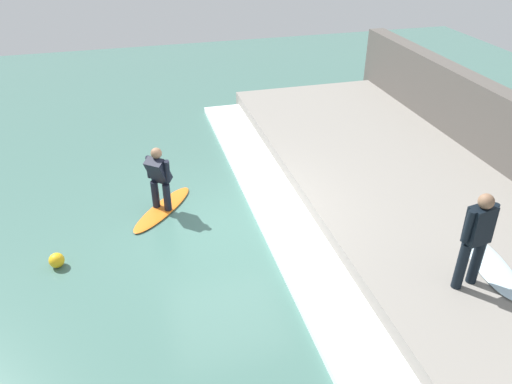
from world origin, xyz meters
The scene contains 8 objects.
ground_plane centered at (0.00, 0.00, 0.00)m, with size 28.00×28.00×0.00m, color #426B60.
concrete_ledge centered at (3.91, 0.00, 0.21)m, with size 4.40×12.67×0.41m, color gray.
wave_foam_crest centered at (1.19, 0.00, 0.07)m, with size 1.05×12.04×0.14m, color white.
surfboard_riding centered at (-1.11, 0.92, 0.03)m, with size 1.58×1.77×0.06m.
surfer_riding centered at (-1.11, 0.92, 0.81)m, with size 0.56×0.57×1.36m.
surfer_waiting_near centered at (3.17, -3.05, 1.33)m, with size 0.55×0.30×1.63m.
surfboard_waiting_near centered at (3.85, -2.82, 0.44)m, with size 0.87×1.74×0.06m.
marker_buoy centered at (-3.08, -0.42, 0.13)m, with size 0.27×0.27×0.27m, color yellow.
Camera 1 is at (-1.48, -7.93, 5.65)m, focal length 35.00 mm.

